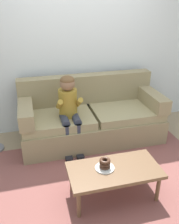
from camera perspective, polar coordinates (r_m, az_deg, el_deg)
ground at (r=3.32m, az=3.29°, el=-13.32°), size 10.00×10.00×0.00m
wall_back at (r=4.00m, az=-2.49°, el=15.66°), size 8.00×0.10×2.80m
area_rug at (r=3.14m, az=4.73°, el=-15.98°), size 2.74×2.05×0.01m
couch at (r=3.84m, az=0.35°, el=-1.42°), size 2.13×0.90×0.96m
coffee_table at (r=2.77m, az=5.74°, el=-13.63°), size 1.00×0.51×0.38m
person_child at (r=3.44m, az=-4.77°, el=1.19°), size 0.34×0.58×1.10m
plate at (r=2.73m, az=3.55°, el=-12.79°), size 0.21×0.21×0.01m
donut at (r=2.72m, az=3.56°, el=-12.38°), size 0.17×0.17×0.04m
donut_second at (r=2.69m, az=3.58°, el=-11.77°), size 0.17×0.17×0.04m
donut_third at (r=2.67m, az=3.60°, el=-11.16°), size 0.13×0.13×0.04m
toy_controller at (r=3.50m, az=13.02°, el=-11.20°), size 0.23×0.09×0.05m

